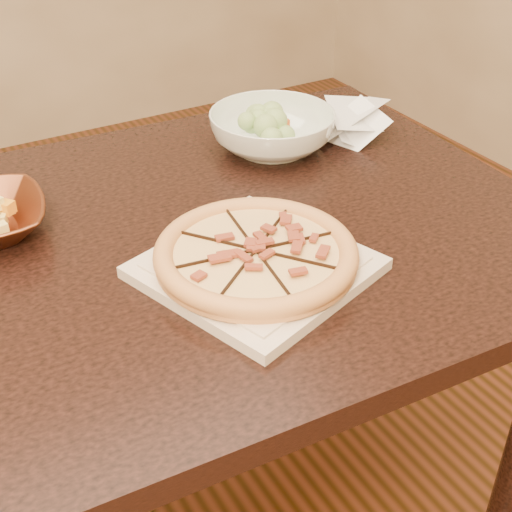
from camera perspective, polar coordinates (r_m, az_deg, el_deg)
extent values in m
cube|color=#602D1B|center=(1.73, -10.82, -18.87)|extent=(4.00, 4.00, 0.02)
cube|color=black|center=(1.12, -9.37, -0.03)|extent=(1.39, 0.93, 0.04)
cylinder|color=black|center=(1.82, 4.81, 0.72)|extent=(0.07, 0.07, 0.71)
cube|color=beige|center=(1.03, 0.00, -0.97)|extent=(0.36, 0.36, 0.02)
cube|color=beige|center=(1.02, 0.00, -0.47)|extent=(0.30, 0.30, 0.00)
cylinder|color=tan|center=(1.02, 0.00, -0.09)|extent=(0.29, 0.29, 0.01)
torus|color=tan|center=(1.01, 0.00, 0.28)|extent=(0.29, 0.29, 0.03)
cylinder|color=#E2BE6F|center=(1.02, 0.00, 0.23)|extent=(0.24, 0.24, 0.01)
cube|color=black|center=(1.01, 0.00, 0.47)|extent=(0.04, 0.29, 0.01)
cube|color=black|center=(1.01, 0.00, 0.47)|extent=(0.18, 0.23, 0.01)
cube|color=black|center=(1.01, 0.00, 0.47)|extent=(0.29, 0.04, 0.01)
cube|color=black|center=(1.01, 0.00, 0.47)|extent=(0.23, 0.18, 0.01)
cube|color=#9E4135|center=(1.02, 1.09, 0.86)|extent=(0.03, 0.02, 0.00)
cube|color=#9E4135|center=(1.04, 2.11, 1.50)|extent=(0.03, 0.02, 0.00)
cube|color=#9E4135|center=(1.06, 2.42, 2.40)|extent=(0.03, 0.02, 0.00)
cube|color=#9E4135|center=(1.03, 0.58, 1.44)|extent=(0.03, 0.03, 0.00)
cube|color=#9E4135|center=(1.06, 0.28, 2.27)|extent=(0.03, 0.03, 0.00)
cube|color=#9E4135|center=(1.08, -0.80, 2.99)|extent=(0.02, 0.03, 0.00)
cube|color=#9E4135|center=(1.04, -0.90, 1.62)|extent=(0.02, 0.02, 0.00)
cube|color=#9E4135|center=(1.05, -2.33, 2.04)|extent=(0.02, 0.03, 0.00)
cube|color=#9E4135|center=(1.06, -4.19, 2.08)|extent=(0.02, 0.03, 0.00)
cube|color=#9E4135|center=(1.02, -2.42, 1.02)|extent=(0.03, 0.03, 0.00)
cube|color=#9E4135|center=(1.01, -4.09, 0.66)|extent=(0.03, 0.02, 0.00)
cube|color=#9E4135|center=(1.01, -1.44, 0.41)|extent=(0.03, 0.02, 0.00)
cube|color=#9E4135|center=(0.99, -2.67, -0.23)|extent=(0.02, 0.01, 0.00)
cube|color=#9E4135|center=(0.96, -3.35, -1.26)|extent=(0.03, 0.02, 0.00)
cube|color=#9E4135|center=(0.99, -0.96, -0.34)|extent=(0.03, 0.02, 0.00)
cube|color=#9E4135|center=(0.96, -0.83, -1.34)|extent=(0.03, 0.03, 0.00)
cube|color=#9E4135|center=(0.94, 0.24, -2.35)|extent=(0.02, 0.03, 0.00)
cube|color=#9E4135|center=(0.98, 0.77, -0.68)|extent=(0.02, 0.03, 0.00)
cube|color=#9E4135|center=(0.96, 2.30, -1.27)|extent=(0.02, 0.02, 0.00)
cube|color=#9E4135|center=(1.00, 1.01, 0.14)|extent=(0.02, 0.03, 0.00)
cube|color=#9E4135|center=(0.99, 2.63, -0.06)|extent=(0.03, 0.03, 0.00)
cube|color=#9E4135|center=(1.00, 4.37, 0.22)|extent=(0.03, 0.03, 0.00)
cube|color=#9E4135|center=(1.01, 1.76, 0.72)|extent=(0.03, 0.02, 0.00)
imported|color=white|center=(1.38, 1.29, 9.96)|extent=(0.24, 0.24, 0.07)
sphere|color=#97B374|center=(1.36, 1.32, 12.09)|extent=(0.04, 0.04, 0.04)
sphere|color=#97B374|center=(1.38, 1.82, 12.39)|extent=(0.04, 0.04, 0.04)
sphere|color=#97B374|center=(1.40, 1.44, 12.78)|extent=(0.04, 0.04, 0.04)
sphere|color=#97B374|center=(1.37, 1.10, 12.27)|extent=(0.04, 0.04, 0.04)
sphere|color=#97B374|center=(1.38, 0.14, 12.44)|extent=(0.04, 0.04, 0.04)
sphere|color=#97B374|center=(1.36, 1.21, 12.10)|extent=(0.04, 0.04, 0.04)
sphere|color=#97B374|center=(1.35, 0.27, 11.98)|extent=(0.04, 0.04, 0.04)
sphere|color=#97B374|center=(1.33, -0.17, 11.56)|extent=(0.04, 0.04, 0.04)
sphere|color=#97B374|center=(1.35, 1.13, 11.86)|extent=(0.04, 0.04, 0.04)
sphere|color=#97B374|center=(1.33, 1.63, 11.49)|extent=(0.04, 0.04, 0.04)
sphere|color=#97B374|center=(1.36, 1.47, 12.02)|extent=(0.04, 0.04, 0.04)
sphere|color=#97B374|center=(1.35, 2.44, 11.90)|extent=(0.04, 0.04, 0.04)
sphere|color=#97B374|center=(1.37, 3.50, 12.11)|extent=(0.04, 0.04, 0.04)
cube|color=#DD561A|center=(1.40, 1.81, 12.27)|extent=(0.02, 0.02, 0.01)
cube|color=#DD561A|center=(1.33, 0.80, 11.18)|extent=(0.02, 0.02, 0.01)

